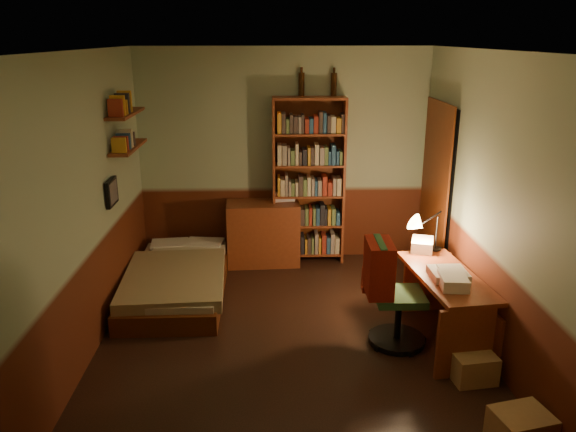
{
  "coord_description": "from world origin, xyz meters",
  "views": [
    {
      "loc": [
        -0.16,
        -4.75,
        2.71
      ],
      "look_at": [
        0.0,
        0.25,
        1.1
      ],
      "focal_mm": 35.0,
      "sensor_mm": 36.0,
      "label": 1
    }
  ],
  "objects_px": {
    "mini_stereo": "(283,195)",
    "office_chair": "(400,286)",
    "cardboard_box_b": "(473,367)",
    "desk_lamp": "(437,225)",
    "dresser": "(263,233)",
    "cardboard_box_a": "(521,431)",
    "bookshelf": "(309,182)",
    "desk": "(444,307)",
    "bed": "(177,271)"
  },
  "relations": [
    {
      "from": "mini_stereo",
      "to": "office_chair",
      "type": "xyz_separation_m",
      "value": [
        1.0,
        -2.08,
        -0.28
      ]
    },
    {
      "from": "cardboard_box_b",
      "to": "desk_lamp",
      "type": "bearing_deg",
      "value": 89.83
    },
    {
      "from": "dresser",
      "to": "desk_lamp",
      "type": "distance_m",
      "value": 2.24
    },
    {
      "from": "mini_stereo",
      "to": "cardboard_box_b",
      "type": "height_order",
      "value": "mini_stereo"
    },
    {
      "from": "dresser",
      "to": "mini_stereo",
      "type": "bearing_deg",
      "value": 23.38
    },
    {
      "from": "desk_lamp",
      "to": "cardboard_box_a",
      "type": "relative_size",
      "value": 1.39
    },
    {
      "from": "bookshelf",
      "to": "desk",
      "type": "relative_size",
      "value": 1.65
    },
    {
      "from": "cardboard_box_a",
      "to": "desk_lamp",
      "type": "bearing_deg",
      "value": 91.13
    },
    {
      "from": "desk",
      "to": "cardboard_box_a",
      "type": "xyz_separation_m",
      "value": [
        0.11,
        -1.46,
        -0.19
      ]
    },
    {
      "from": "cardboard_box_a",
      "to": "cardboard_box_b",
      "type": "xyz_separation_m",
      "value": [
        -0.04,
        0.82,
        -0.02
      ]
    },
    {
      "from": "desk_lamp",
      "to": "dresser",
      "type": "bearing_deg",
      "value": 167.49
    },
    {
      "from": "dresser",
      "to": "cardboard_box_b",
      "type": "bearing_deg",
      "value": -58.62
    },
    {
      "from": "desk_lamp",
      "to": "office_chair",
      "type": "height_order",
      "value": "desk_lamp"
    },
    {
      "from": "dresser",
      "to": "cardboard_box_a",
      "type": "bearing_deg",
      "value": -64.97
    },
    {
      "from": "office_chair",
      "to": "cardboard_box_a",
      "type": "xyz_separation_m",
      "value": [
        0.54,
        -1.42,
        -0.43
      ]
    },
    {
      "from": "dresser",
      "to": "mini_stereo",
      "type": "height_order",
      "value": "mini_stereo"
    },
    {
      "from": "desk_lamp",
      "to": "office_chair",
      "type": "relative_size",
      "value": 0.46
    },
    {
      "from": "bed",
      "to": "dresser",
      "type": "xyz_separation_m",
      "value": [
        0.93,
        0.86,
        0.12
      ]
    },
    {
      "from": "desk",
      "to": "bed",
      "type": "bearing_deg",
      "value": 150.84
    },
    {
      "from": "dresser",
      "to": "office_chair",
      "type": "relative_size",
      "value": 0.77
    },
    {
      "from": "bookshelf",
      "to": "cardboard_box_b",
      "type": "xyz_separation_m",
      "value": [
        1.18,
        -2.65,
        -0.9
      ]
    },
    {
      "from": "desk_lamp",
      "to": "cardboard_box_a",
      "type": "distance_m",
      "value": 2.22
    },
    {
      "from": "bookshelf",
      "to": "cardboard_box_b",
      "type": "distance_m",
      "value": 3.03
    },
    {
      "from": "dresser",
      "to": "desk_lamp",
      "type": "height_order",
      "value": "desk_lamp"
    },
    {
      "from": "cardboard_box_a",
      "to": "bed",
      "type": "bearing_deg",
      "value": 137.21
    },
    {
      "from": "desk_lamp",
      "to": "mini_stereo",
      "type": "bearing_deg",
      "value": 160.49
    },
    {
      "from": "desk_lamp",
      "to": "cardboard_box_b",
      "type": "bearing_deg",
      "value": -66.01
    },
    {
      "from": "mini_stereo",
      "to": "bookshelf",
      "type": "xyz_separation_m",
      "value": [
        0.31,
        -0.04,
        0.17
      ]
    },
    {
      "from": "dresser",
      "to": "cardboard_box_a",
      "type": "height_order",
      "value": "dresser"
    },
    {
      "from": "mini_stereo",
      "to": "bookshelf",
      "type": "height_order",
      "value": "bookshelf"
    },
    {
      "from": "cardboard_box_b",
      "to": "office_chair",
      "type": "bearing_deg",
      "value": 129.14
    },
    {
      "from": "desk",
      "to": "cardboard_box_b",
      "type": "height_order",
      "value": "desk"
    },
    {
      "from": "bed",
      "to": "bookshelf",
      "type": "bearing_deg",
      "value": 31.89
    },
    {
      "from": "office_chair",
      "to": "cardboard_box_a",
      "type": "height_order",
      "value": "office_chair"
    },
    {
      "from": "desk",
      "to": "office_chair",
      "type": "height_order",
      "value": "office_chair"
    },
    {
      "from": "bed",
      "to": "office_chair",
      "type": "distance_m",
      "value": 2.46
    },
    {
      "from": "cardboard_box_b",
      "to": "bookshelf",
      "type": "bearing_deg",
      "value": 114.1
    },
    {
      "from": "cardboard_box_a",
      "to": "office_chair",
      "type": "bearing_deg",
      "value": 110.69
    },
    {
      "from": "office_chair",
      "to": "cardboard_box_b",
      "type": "relative_size",
      "value": 3.35
    },
    {
      "from": "dresser",
      "to": "cardboard_box_a",
      "type": "relative_size",
      "value": 2.35
    },
    {
      "from": "bookshelf",
      "to": "cardboard_box_b",
      "type": "bearing_deg",
      "value": -65.73
    },
    {
      "from": "bed",
      "to": "mini_stereo",
      "type": "bearing_deg",
      "value": 39.25
    },
    {
      "from": "desk",
      "to": "cardboard_box_a",
      "type": "height_order",
      "value": "desk"
    },
    {
      "from": "mini_stereo",
      "to": "office_chair",
      "type": "bearing_deg",
      "value": -75.93
    },
    {
      "from": "bookshelf",
      "to": "office_chair",
      "type": "height_order",
      "value": "bookshelf"
    },
    {
      "from": "office_chair",
      "to": "bookshelf",
      "type": "bearing_deg",
      "value": 109.77
    },
    {
      "from": "office_chair",
      "to": "cardboard_box_a",
      "type": "bearing_deg",
      "value": -68.25
    },
    {
      "from": "mini_stereo",
      "to": "cardboard_box_a",
      "type": "height_order",
      "value": "mini_stereo"
    },
    {
      "from": "bed",
      "to": "dresser",
      "type": "relative_size",
      "value": 2.1
    },
    {
      "from": "bed",
      "to": "desk_lamp",
      "type": "bearing_deg",
      "value": -9.77
    }
  ]
}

